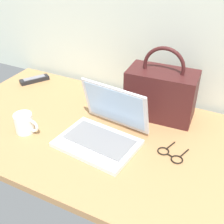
% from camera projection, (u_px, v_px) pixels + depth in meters
% --- Properties ---
extents(desk, '(1.60, 0.76, 0.03)m').
position_uv_depth(desk, '(118.00, 141.00, 1.20)').
color(desk, '#A87A4C').
rests_on(desk, ground).
extents(laptop, '(0.33, 0.30, 0.21)m').
position_uv_depth(laptop, '(104.00, 130.00, 1.16)').
color(laptop, silver).
rests_on(laptop, desk).
extents(coffee_mug, '(0.11, 0.08, 0.09)m').
position_uv_depth(coffee_mug, '(25.00, 123.00, 1.21)').
color(coffee_mug, white).
rests_on(coffee_mug, desk).
extents(remote_control_far, '(0.12, 0.16, 0.02)m').
position_uv_depth(remote_control_far, '(34.00, 80.00, 1.62)').
color(remote_control_far, black).
rests_on(remote_control_far, desk).
extents(eyeglasses, '(0.12, 0.13, 0.01)m').
position_uv_depth(eyeglasses, '(170.00, 155.00, 1.10)').
color(eyeglasses, black).
rests_on(eyeglasses, desk).
extents(handbag, '(0.31, 0.18, 0.33)m').
position_uv_depth(handbag, '(161.00, 93.00, 1.28)').
color(handbag, '#3F1919').
rests_on(handbag, desk).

